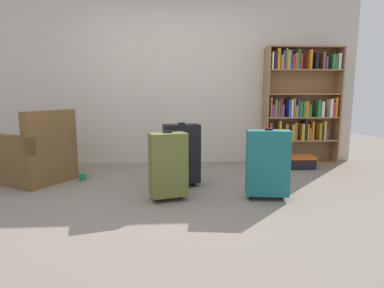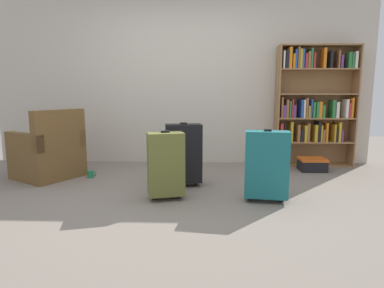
% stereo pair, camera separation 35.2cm
% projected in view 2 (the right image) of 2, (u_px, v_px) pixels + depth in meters
% --- Properties ---
extents(ground_plane, '(10.30, 10.30, 0.00)m').
position_uv_depth(ground_plane, '(169.00, 201.00, 3.30)').
color(ground_plane, slate).
extents(back_wall, '(5.89, 0.10, 2.60)m').
position_uv_depth(back_wall, '(181.00, 80.00, 5.02)').
color(back_wall, beige).
rests_on(back_wall, ground).
extents(bookshelf, '(1.16, 0.27, 1.80)m').
position_uv_depth(bookshelf, '(313.00, 104.00, 4.81)').
color(bookshelf, olive).
rests_on(bookshelf, ground).
extents(armchair, '(0.96, 0.96, 0.90)m').
position_uv_depth(armchair, '(49.00, 154.00, 4.19)').
color(armchair, brown).
rests_on(armchair, ground).
extents(mug, '(0.12, 0.08, 0.10)m').
position_uv_depth(mug, '(91.00, 174.00, 4.22)').
color(mug, '#1E7F4C').
rests_on(mug, ground).
extents(storage_box, '(0.37, 0.29, 0.19)m').
position_uv_depth(storage_box, '(312.00, 164.00, 4.59)').
color(storage_box, black).
rests_on(storage_box, ground).
extents(suitcase_black, '(0.45, 0.28, 0.76)m').
position_uv_depth(suitcase_black, '(184.00, 153.00, 3.80)').
color(suitcase_black, black).
rests_on(suitcase_black, ground).
extents(suitcase_teal, '(0.46, 0.26, 0.75)m').
position_uv_depth(suitcase_teal, '(267.00, 165.00, 3.25)').
color(suitcase_teal, '#19666B').
rests_on(suitcase_teal, ground).
extents(suitcase_olive, '(0.42, 0.32, 0.73)m').
position_uv_depth(suitcase_olive, '(166.00, 164.00, 3.32)').
color(suitcase_olive, brown).
rests_on(suitcase_olive, ground).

